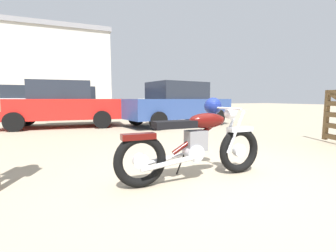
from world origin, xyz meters
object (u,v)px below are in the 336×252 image
(silver_sedan_mid, at_px, (175,100))
(pale_sedan_back, at_px, (62,104))
(vintage_motorcycle, at_px, (197,141))
(white_estate_far, at_px, (73,103))
(blue_hatchback_right, at_px, (177,104))

(silver_sedan_mid, bearing_deg, pale_sedan_back, 32.78)
(vintage_motorcycle, bearing_deg, white_estate_far, 96.54)
(white_estate_far, xyz_separation_m, blue_hatchback_right, (3.76, -5.03, 0.00))
(vintage_motorcycle, distance_m, blue_hatchback_right, 6.25)
(blue_hatchback_right, bearing_deg, pale_sedan_back, 154.63)
(vintage_motorcycle, relative_size, silver_sedan_mid, 0.43)
(silver_sedan_mid, xyz_separation_m, blue_hatchback_right, (-3.07, -7.15, -0.10))
(white_estate_far, bearing_deg, blue_hatchback_right, -62.70)
(silver_sedan_mid, xyz_separation_m, pale_sedan_back, (-7.21, -6.08, -0.10))
(vintage_motorcycle, bearing_deg, pale_sedan_back, 103.81)
(pale_sedan_back, relative_size, blue_hatchback_right, 0.96)
(pale_sedan_back, xyz_separation_m, blue_hatchback_right, (4.14, -1.07, 0.00))
(white_estate_far, relative_size, pale_sedan_back, 1.03)
(white_estate_far, distance_m, pale_sedan_back, 3.98)
(white_estate_far, bearing_deg, pale_sedan_back, -104.90)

